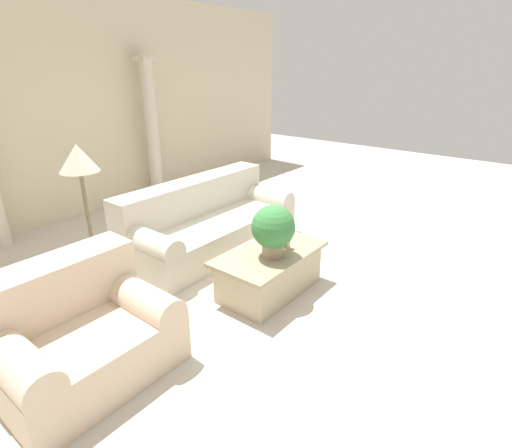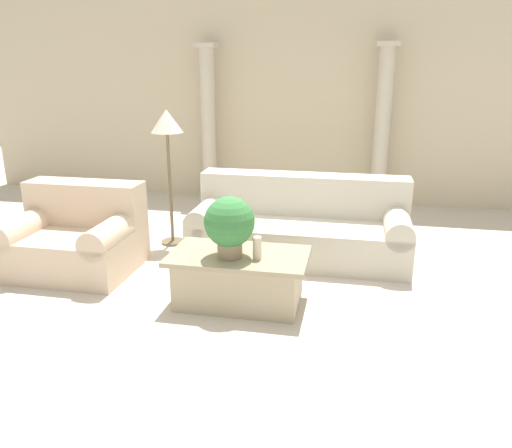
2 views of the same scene
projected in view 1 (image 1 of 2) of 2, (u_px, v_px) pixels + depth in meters
ground_plane at (241, 283)px, 4.31m from camera, size 16.00×16.00×0.00m
wall_back at (60, 109)px, 5.64m from camera, size 10.00×0.06×3.20m
sofa_long at (208, 222)px, 5.05m from camera, size 2.28×0.97×0.85m
loveseat at (78, 331)px, 2.98m from camera, size 1.22×0.97×0.85m
coffee_table at (270, 271)px, 4.07m from camera, size 1.18×0.67×0.46m
potted_plant at (273, 228)px, 3.79m from camera, size 0.42×0.42×0.52m
pillar_candle at (287, 239)px, 4.04m from camera, size 0.07×0.07×0.19m
floor_lamp at (80, 171)px, 3.64m from camera, size 0.35×0.35×1.54m
column_right at (152, 130)px, 6.59m from camera, size 0.30×0.30×2.29m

